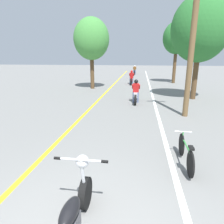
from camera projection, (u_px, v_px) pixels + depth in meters
The scene contains 11 objects.
lane_stripe_center at pixel (105, 94), 14.59m from camera, with size 0.14×48.00×0.01m, color yellow.
lane_stripe_edge at pixel (152, 95), 14.13m from camera, with size 0.14×48.00×0.01m, color white.
utility_pole at pixel (192, 47), 8.37m from camera, with size 1.10×0.24×5.88m.
roadside_tree_right_near at pixel (200, 29), 11.74m from camera, with size 3.39×3.05×6.17m.
roadside_tree_right_far at pixel (177, 38), 19.35m from camera, with size 2.68×2.41×5.92m.
roadside_tree_left at pixel (91, 39), 15.96m from camera, with size 2.87×2.58×5.65m.
motorcycle_foreground at pixel (72, 216), 2.89m from camera, with size 0.90×2.11×1.07m.
motorcycle_rider_lead at pixel (136, 94), 11.76m from camera, with size 0.50×1.98×1.36m.
motorcycle_rider_mid at pixel (131, 79), 19.53m from camera, with size 0.50×2.09×1.34m.
motorcycle_rider_far at pixel (135, 71), 29.96m from camera, with size 0.50×2.07×1.36m.
bicycle_parked at pixel (186, 153), 4.98m from camera, with size 0.44×1.67×0.72m.
Camera 1 is at (0.87, -2.05, 2.65)m, focal length 32.00 mm.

